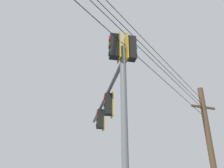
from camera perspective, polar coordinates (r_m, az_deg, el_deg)
name	(u,v)px	position (r m, az deg, el deg)	size (l,w,h in m)	color
signal_mast_assembly	(114,102)	(9.17, 0.47, -4.13)	(2.88, 6.35, 7.09)	slate
utility_pole_wooden	(212,155)	(16.60, 21.57, -14.75)	(1.74, 0.55, 8.92)	#4C3823
overhead_wire_span	(106,13)	(8.53, -1.34, 15.74)	(20.03, 8.25, 1.55)	black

